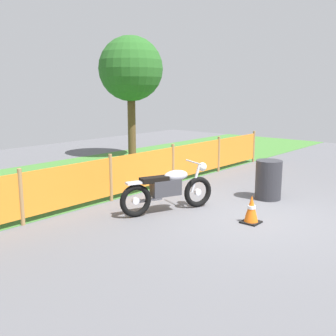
# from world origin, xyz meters

# --- Properties ---
(ground) EXTENTS (24.00, 24.00, 0.02)m
(ground) POSITION_xyz_m (0.00, 0.00, -0.01)
(ground) COLOR #5B5B60
(grass_verge) EXTENTS (24.00, 5.21, 0.01)m
(grass_verge) POSITION_xyz_m (0.00, 5.43, 0.01)
(grass_verge) COLOR #427A33
(grass_verge) RESTS_ON ground
(barrier_fence) EXTENTS (10.72, 0.08, 1.05)m
(barrier_fence) POSITION_xyz_m (-0.00, 2.83, 0.54)
(barrier_fence) COLOR #997547
(barrier_fence) RESTS_ON ground
(tree_near_left) EXTENTS (2.26, 2.26, 4.26)m
(tree_near_left) POSITION_xyz_m (3.31, 6.64, 3.10)
(tree_near_left) COLOR brown
(tree_near_left) RESTS_ON ground
(motorcycle_lead) EXTENTS (1.97, 0.93, 0.98)m
(motorcycle_lead) POSITION_xyz_m (-0.84, 1.35, 0.47)
(motorcycle_lead) COLOR black
(motorcycle_lead) RESTS_ON ground
(traffic_cone) EXTENTS (0.32, 0.32, 0.53)m
(traffic_cone) POSITION_xyz_m (-0.38, -0.27, 0.26)
(traffic_cone) COLOR black
(traffic_cone) RESTS_ON ground
(spare_drum) EXTENTS (0.58, 0.58, 0.88)m
(spare_drum) POSITION_xyz_m (1.35, 0.27, 0.44)
(spare_drum) COLOR #2D2D33
(spare_drum) RESTS_ON ground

